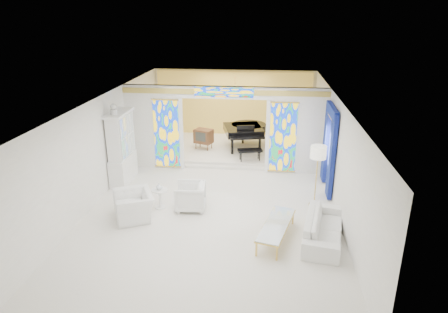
# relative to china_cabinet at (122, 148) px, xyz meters

# --- Properties ---
(floor) EXTENTS (12.00, 12.00, 0.00)m
(floor) POSITION_rel_china_cabinet_xyz_m (3.22, -0.60, -1.17)
(floor) COLOR silver
(floor) RESTS_ON ground
(ceiling) EXTENTS (7.00, 12.00, 0.02)m
(ceiling) POSITION_rel_china_cabinet_xyz_m (3.22, -0.60, 1.83)
(ceiling) COLOR white
(ceiling) RESTS_ON wall_back
(wall_back) EXTENTS (7.00, 0.02, 3.00)m
(wall_back) POSITION_rel_china_cabinet_xyz_m (3.22, 5.40, 0.33)
(wall_back) COLOR silver
(wall_back) RESTS_ON floor
(wall_front) EXTENTS (7.00, 0.02, 3.00)m
(wall_front) POSITION_rel_china_cabinet_xyz_m (3.22, -6.60, 0.33)
(wall_front) COLOR silver
(wall_front) RESTS_ON floor
(wall_left) EXTENTS (0.02, 12.00, 3.00)m
(wall_left) POSITION_rel_china_cabinet_xyz_m (-0.28, -0.60, 0.33)
(wall_left) COLOR silver
(wall_left) RESTS_ON floor
(wall_right) EXTENTS (0.02, 12.00, 3.00)m
(wall_right) POSITION_rel_china_cabinet_xyz_m (6.72, -0.60, 0.33)
(wall_right) COLOR silver
(wall_right) RESTS_ON floor
(partition_wall) EXTENTS (7.00, 0.22, 3.00)m
(partition_wall) POSITION_rel_china_cabinet_xyz_m (3.22, 1.40, 0.48)
(partition_wall) COLOR silver
(partition_wall) RESTS_ON floor
(stained_glass_left) EXTENTS (0.90, 0.04, 2.40)m
(stained_glass_left) POSITION_rel_china_cabinet_xyz_m (1.19, 1.29, 0.13)
(stained_glass_left) COLOR gold
(stained_glass_left) RESTS_ON partition_wall
(stained_glass_right) EXTENTS (0.90, 0.04, 2.40)m
(stained_glass_right) POSITION_rel_china_cabinet_xyz_m (5.25, 1.29, 0.13)
(stained_glass_right) COLOR gold
(stained_glass_right) RESTS_ON partition_wall
(stained_glass_transom) EXTENTS (2.00, 0.04, 0.34)m
(stained_glass_transom) POSITION_rel_china_cabinet_xyz_m (3.22, 1.29, 1.65)
(stained_glass_transom) COLOR gold
(stained_glass_transom) RESTS_ON partition_wall
(alcove_platform) EXTENTS (6.80, 3.80, 0.18)m
(alcove_platform) POSITION_rel_china_cabinet_xyz_m (3.22, 3.50, -1.08)
(alcove_platform) COLOR silver
(alcove_platform) RESTS_ON floor
(gold_curtain_back) EXTENTS (6.70, 0.10, 2.90)m
(gold_curtain_back) POSITION_rel_china_cabinet_xyz_m (3.22, 5.28, 0.33)
(gold_curtain_back) COLOR gold
(gold_curtain_back) RESTS_ON wall_back
(chandelier) EXTENTS (0.48, 0.48, 0.30)m
(chandelier) POSITION_rel_china_cabinet_xyz_m (3.42, 3.40, 1.38)
(chandelier) COLOR gold
(chandelier) RESTS_ON ceiling
(blue_drapes) EXTENTS (0.14, 1.85, 2.65)m
(blue_drapes) POSITION_rel_china_cabinet_xyz_m (6.62, 0.10, 0.41)
(blue_drapes) COLOR navy
(blue_drapes) RESTS_ON wall_right
(china_cabinet) EXTENTS (0.56, 1.46, 2.72)m
(china_cabinet) POSITION_rel_china_cabinet_xyz_m (0.00, 0.00, 0.00)
(china_cabinet) COLOR white
(china_cabinet) RESTS_ON floor
(armchair_left) EXTENTS (1.38, 1.44, 0.73)m
(armchair_left) POSITION_rel_china_cabinet_xyz_m (1.14, -2.40, -0.80)
(armchair_left) COLOR white
(armchair_left) RESTS_ON floor
(armchair_right) EXTENTS (0.91, 0.89, 0.78)m
(armchair_right) POSITION_rel_china_cabinet_xyz_m (2.57, -1.72, -0.78)
(armchair_right) COLOR silver
(armchair_right) RESTS_ON floor
(sofa) EXTENTS (1.27, 2.34, 0.65)m
(sofa) POSITION_rel_china_cabinet_xyz_m (6.17, -2.98, -0.85)
(sofa) COLOR white
(sofa) RESTS_ON floor
(side_table) EXTENTS (0.62, 0.62, 0.58)m
(side_table) POSITION_rel_china_cabinet_xyz_m (1.69, -1.76, -0.79)
(side_table) COLOR white
(side_table) RESTS_ON floor
(vase) EXTENTS (0.22, 0.22, 0.19)m
(vase) POSITION_rel_china_cabinet_xyz_m (1.69, -1.76, -0.50)
(vase) COLOR silver
(vase) RESTS_ON side_table
(coffee_table) EXTENTS (1.05, 2.00, 0.43)m
(coffee_table) POSITION_rel_china_cabinet_xyz_m (5.00, -3.09, -0.78)
(coffee_table) COLOR white
(coffee_table) RESTS_ON floor
(floor_lamp) EXTENTS (0.55, 0.55, 1.83)m
(floor_lamp) POSITION_rel_china_cabinet_xyz_m (6.14, -1.11, 0.39)
(floor_lamp) COLOR gold
(floor_lamp) RESTS_ON floor
(grand_piano) EXTENTS (1.92, 2.94, 1.08)m
(grand_piano) POSITION_rel_china_cabinet_xyz_m (3.86, 3.49, -0.26)
(grand_piano) COLOR black
(grand_piano) RESTS_ON alcove_platform
(tv_console) EXTENTS (0.81, 0.68, 0.80)m
(tv_console) POSITION_rel_china_cabinet_xyz_m (2.21, 3.09, -0.47)
(tv_console) COLOR brown
(tv_console) RESTS_ON alcove_platform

